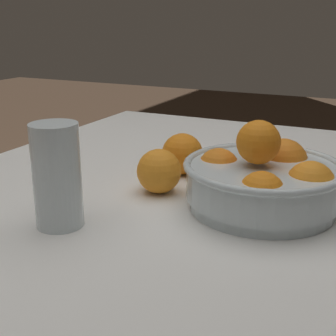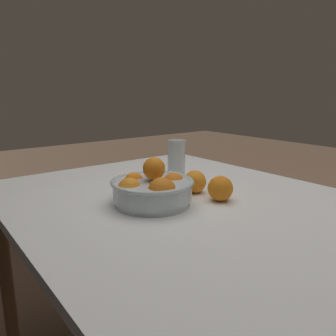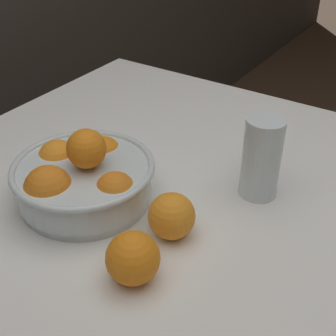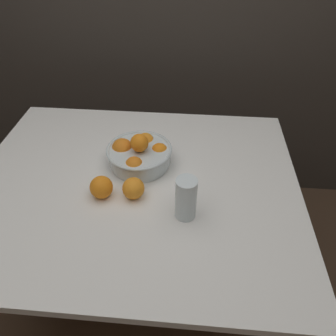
{
  "view_description": "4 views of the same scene",
  "coord_description": "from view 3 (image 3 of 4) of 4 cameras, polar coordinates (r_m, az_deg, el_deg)",
  "views": [
    {
      "loc": [
        0.7,
        0.27,
        1.06
      ],
      "look_at": [
        0.08,
        -0.03,
        0.84
      ],
      "focal_mm": 50.0,
      "sensor_mm": 36.0,
      "label": 1
    },
    {
      "loc": [
        -0.77,
        0.66,
        1.11
      ],
      "look_at": [
        0.11,
        -0.03,
        0.84
      ],
      "focal_mm": 35.0,
      "sensor_mm": 36.0,
      "label": 2
    },
    {
      "loc": [
        -0.48,
        -0.39,
        1.29
      ],
      "look_at": [
        0.09,
        -0.01,
        0.83
      ],
      "focal_mm": 50.0,
      "sensor_mm": 36.0,
      "label": 3
    },
    {
      "loc": [
        0.21,
        -0.88,
        1.59
      ],
      "look_at": [
        0.13,
        0.02,
        0.83
      ],
      "focal_mm": 35.0,
      "sensor_mm": 36.0,
      "label": 4
    }
  ],
  "objects": [
    {
      "name": "juice_glass",
      "position": [
        0.85,
        11.29,
        0.89
      ],
      "size": [
        0.07,
        0.07,
        0.15
      ],
      "color": "#F4A314",
      "rests_on": "dining_table"
    },
    {
      "name": "orange_loose_near_bowl",
      "position": [
        0.76,
        0.44,
        -5.87
      ],
      "size": [
        0.08,
        0.08,
        0.08
      ],
      "primitive_type": "sphere",
      "color": "orange",
      "rests_on": "dining_table"
    },
    {
      "name": "dining_table",
      "position": [
        0.86,
        -4.26,
        -10.69
      ],
      "size": [
        1.22,
        1.01,
        0.77
      ],
      "color": "white",
      "rests_on": "ground_plane"
    },
    {
      "name": "fruit_bowl",
      "position": [
        0.84,
        -10.37,
        -1.19
      ],
      "size": [
        0.25,
        0.25,
        0.14
      ],
      "color": "silver",
      "rests_on": "dining_table"
    },
    {
      "name": "orange_loose_front",
      "position": [
        0.69,
        -4.31,
        -10.9
      ],
      "size": [
        0.08,
        0.08,
        0.08
      ],
      "primitive_type": "sphere",
      "color": "orange",
      "rests_on": "dining_table"
    }
  ]
}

